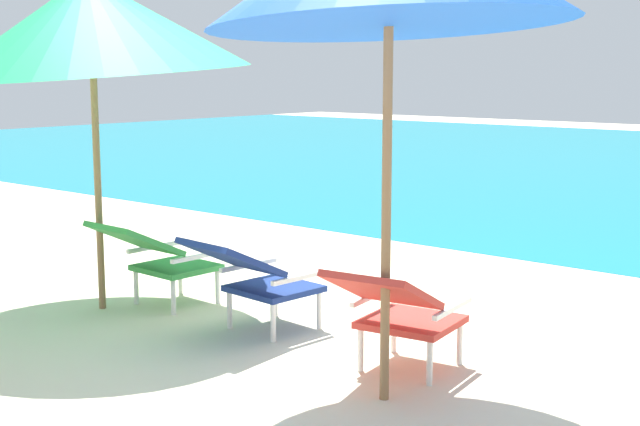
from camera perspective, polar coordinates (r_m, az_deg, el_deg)
ground_plane at (r=9.34m, az=14.58°, el=-1.81°), size 40.00×40.00×0.00m
lounge_chair_left at (r=6.58m, az=-10.42°, el=-2.65°), size 0.57×0.89×0.68m
lounge_chair_center at (r=5.86m, az=-4.24°, el=-3.97°), size 0.60×0.91×0.68m
lounge_chair_right at (r=5.07m, az=5.03°, el=-6.10°), size 0.65×0.94×0.68m
beach_umbrella_left at (r=6.54m, az=-14.49°, el=11.59°), size 2.87×2.90×2.46m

